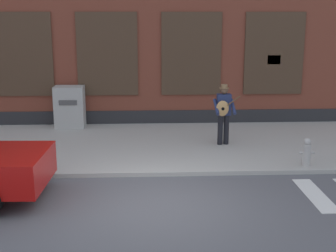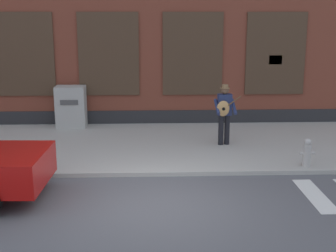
% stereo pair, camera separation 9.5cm
% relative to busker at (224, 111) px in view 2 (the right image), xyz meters
% --- Properties ---
extents(ground_plane, '(160.00, 160.00, 0.00)m').
position_rel_busker_xyz_m(ground_plane, '(-2.05, -3.98, -1.08)').
color(ground_plane, '#56565B').
extents(sidewalk, '(28.00, 5.09, 0.11)m').
position_rel_busker_xyz_m(sidewalk, '(-2.05, 0.20, -1.03)').
color(sidewalk, '#ADAAA3').
rests_on(sidewalk, ground).
extents(building_backdrop, '(28.00, 4.06, 7.47)m').
position_rel_busker_xyz_m(building_backdrop, '(-2.05, 4.74, 2.64)').
color(building_backdrop, brown).
rests_on(building_backdrop, ground).
extents(busker, '(0.73, 0.55, 1.72)m').
position_rel_busker_xyz_m(busker, '(0.00, 0.00, 0.00)').
color(busker, black).
rests_on(busker, sidewalk).
extents(utility_box, '(0.95, 0.67, 1.36)m').
position_rel_busker_xyz_m(utility_box, '(-4.67, 2.29, -0.30)').
color(utility_box, '#ADADA8').
rests_on(utility_box, sidewalk).
extents(fire_hydrant, '(0.38, 0.20, 0.70)m').
position_rel_busker_xyz_m(fire_hydrant, '(1.74, -2.00, -0.63)').
color(fire_hydrant, '#B2ADA8').
rests_on(fire_hydrant, sidewalk).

